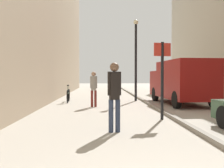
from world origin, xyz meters
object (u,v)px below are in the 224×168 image
(pedestrian_mid_block, at_px, (114,92))
(bicycle_leaning, at_px, (68,95))
(pedestrian_main_foreground, at_px, (94,87))
(delivery_van, at_px, (181,81))
(lamp_post, at_px, (136,55))
(street_sign_post, at_px, (162,74))

(pedestrian_mid_block, distance_m, bicycle_leaning, 8.45)
(pedestrian_main_foreground, distance_m, delivery_van, 4.66)
(pedestrian_mid_block, relative_size, lamp_post, 0.38)
(pedestrian_main_foreground, relative_size, street_sign_post, 0.64)
(delivery_van, xyz_separation_m, lamp_post, (-2.14, 1.86, 1.51))
(street_sign_post, distance_m, lamp_post, 6.82)
(pedestrian_mid_block, distance_m, delivery_van, 7.83)
(delivery_van, xyz_separation_m, bicycle_leaning, (-6.02, 1.32, -0.83))
(delivery_van, relative_size, street_sign_post, 2.08)
(pedestrian_mid_block, height_order, street_sign_post, street_sign_post)
(street_sign_post, xyz_separation_m, bicycle_leaning, (-3.89, 6.18, -1.16))
(lamp_post, height_order, bicycle_leaning, lamp_post)
(street_sign_post, height_order, bicycle_leaning, street_sign_post)
(delivery_van, distance_m, bicycle_leaning, 6.22)
(pedestrian_main_foreground, distance_m, pedestrian_mid_block, 5.77)
(lamp_post, distance_m, bicycle_leaning, 4.57)
(pedestrian_mid_block, relative_size, street_sign_post, 0.70)
(pedestrian_mid_block, bearing_deg, street_sign_post, 37.68)
(bicycle_leaning, bearing_deg, pedestrian_mid_block, -77.72)
(pedestrian_main_foreground, xyz_separation_m, delivery_van, (4.53, 1.09, 0.24))
(pedestrian_mid_block, bearing_deg, delivery_van, 49.41)
(pedestrian_main_foreground, relative_size, pedestrian_mid_block, 0.92)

